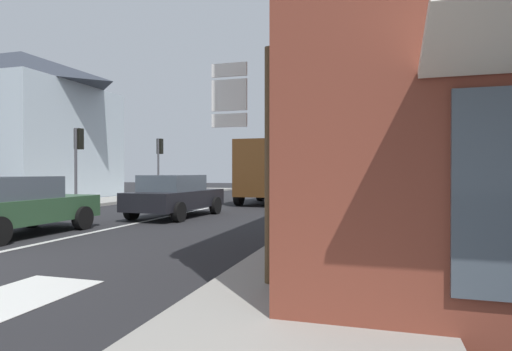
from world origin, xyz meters
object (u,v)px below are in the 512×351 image
at_px(delivery_truck, 270,170).
at_px(traffic_light_near_right, 332,151).
at_px(sedan_near, 14,205).
at_px(sedan_far, 175,195).
at_px(traffic_light_far_left, 160,154).
at_px(traffic_light_near_left, 78,149).
at_px(route_sign_post, 270,147).

distance_m(delivery_truck, traffic_light_near_right, 4.55).
height_order(sedan_near, delivery_truck, delivery_truck).
bearing_deg(sedan_far, traffic_light_near_right, 37.18).
bearing_deg(traffic_light_far_left, traffic_light_near_right, -26.04).
bearing_deg(traffic_light_near_left, route_sign_post, -41.85).
height_order(sedan_far, traffic_light_near_right, traffic_light_near_right).
height_order(route_sign_post, traffic_light_near_right, traffic_light_near_right).
height_order(delivery_truck, traffic_light_near_left, traffic_light_near_left).
relative_size(sedan_near, traffic_light_near_right, 1.30).
distance_m(sedan_far, traffic_light_near_left, 6.24).
bearing_deg(traffic_light_far_left, sedan_far, -57.85).
height_order(traffic_light_near_right, traffic_light_far_left, traffic_light_far_left).
relative_size(sedan_near, traffic_light_near_left, 1.22).
bearing_deg(route_sign_post, sedan_far, 124.40).
bearing_deg(route_sign_post, sedan_near, 157.88).
xyz_separation_m(sedan_far, route_sign_post, (5.47, -7.98, 1.15)).
relative_size(traffic_light_near_right, traffic_light_near_left, 0.94).
distance_m(route_sign_post, traffic_light_near_left, 14.93).
distance_m(route_sign_post, traffic_light_far_left, 20.29).
distance_m(sedan_far, traffic_light_far_left, 10.76).
xyz_separation_m(sedan_near, traffic_light_near_right, (6.81, 8.81, 1.64)).
distance_m(sedan_near, traffic_light_far_left, 14.63).
bearing_deg(sedan_near, route_sign_post, -22.12).
bearing_deg(sedan_far, route_sign_post, -55.60).
bearing_deg(delivery_truck, traffic_light_near_right, -42.38).
bearing_deg(sedan_far, sedan_near, -109.92).
height_order(traffic_light_near_right, traffic_light_near_left, traffic_light_near_left).
height_order(sedan_far, delivery_truck, delivery_truck).
xyz_separation_m(sedan_near, route_sign_post, (7.29, -2.96, 1.15)).
height_order(route_sign_post, traffic_light_near_left, traffic_light_near_left).
relative_size(sedan_near, route_sign_post, 1.31).
relative_size(sedan_near, delivery_truck, 0.83).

